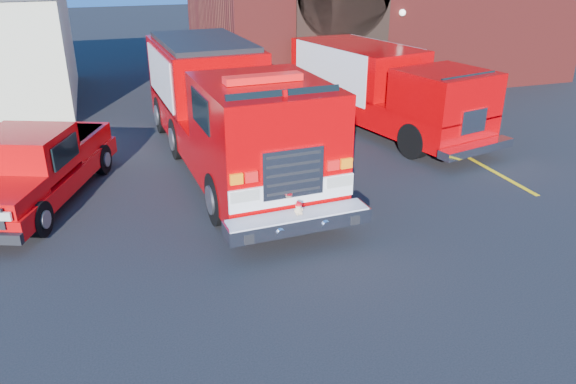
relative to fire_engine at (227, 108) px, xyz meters
name	(u,v)px	position (x,y,z in m)	size (l,w,h in m)	color
ground	(270,226)	(0.00, -3.85, -1.57)	(100.00, 100.00, 0.00)	black
parking_stripe_near	(497,174)	(6.50, -2.85, -1.57)	(0.12, 3.00, 0.01)	yellow
parking_stripe_mid	(435,139)	(6.50, 0.15, -1.57)	(0.12, 3.00, 0.01)	yellow
parking_stripe_far	(389,114)	(6.50, 3.15, -1.57)	(0.12, 3.00, 0.01)	yellow
fire_engine	(227,108)	(0.00, 0.00, 0.00)	(3.22, 9.98, 3.04)	black
pickup_truck	(35,167)	(-4.69, -0.87, -0.75)	(3.75, 5.64, 1.74)	black
secondary_truck	(382,87)	(5.37, 1.68, -0.20)	(4.06, 8.08, 2.51)	black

